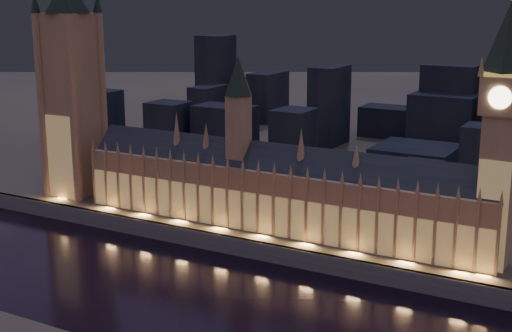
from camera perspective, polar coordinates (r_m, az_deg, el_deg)
The scene contains 7 objects.
ground_plane at distance 289.34m, azimuth -6.30°, elevation -9.46°, with size 2000.00×2000.00×0.00m, color black.
north_bank at distance 759.84m, azimuth 17.17°, elevation 4.67°, with size 2000.00×960.00×8.00m, color #433435.
embankment_wall at distance 319.67m, azimuth -2.02°, elevation -6.35°, with size 2000.00×2.50×8.00m, color #48504E.
palace_of_westminster at distance 324.95m, azimuth 1.50°, elevation -1.87°, with size 202.00×21.33×78.00m.
victoria_tower at distance 387.34m, azimuth -14.59°, elevation 6.85°, with size 31.68×31.68×125.87m.
elizabeth_tower at distance 285.06m, azimuth 19.13°, elevation 3.95°, with size 18.00×18.00×109.07m.
city_backdrop at distance 487.20m, azimuth 14.57°, elevation 3.35°, with size 483.72×215.63×75.87m.
Camera 1 is at (157.07, -215.50, 112.27)m, focal length 50.00 mm.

